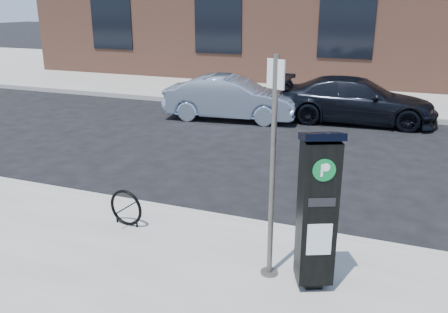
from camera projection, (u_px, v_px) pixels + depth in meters
The scene contains 9 objects.
ground at pixel (226, 225), 7.23m from camera, with size 120.00×120.00×0.00m, color black.
sidewalk_far at pixel (348, 82), 19.59m from camera, with size 60.00×12.00×0.15m, color gray.
curb_near at pixel (226, 221), 7.19m from camera, with size 60.00×0.12×0.16m, color #9E9B93.
curb_far at pixel (322, 112), 14.30m from camera, with size 60.00×0.12×0.16m, color #9E9B93.
parking_kiosk at pixel (317, 210), 5.14m from camera, with size 0.54×0.51×1.85m.
sign_pole at pixel (272, 173), 5.27m from camera, with size 0.22×0.21×2.58m.
bike_rack at pixel (126, 208), 6.82m from camera, with size 0.55×0.10×0.55m.
car_silver at pixel (231, 98), 13.56m from camera, with size 1.31×3.76×1.24m, color #9AADC4.
car_dark at pixel (357, 100), 13.22m from camera, with size 1.74×4.29×1.25m, color black.
Camera 1 is at (2.36, -6.11, 3.25)m, focal length 38.00 mm.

